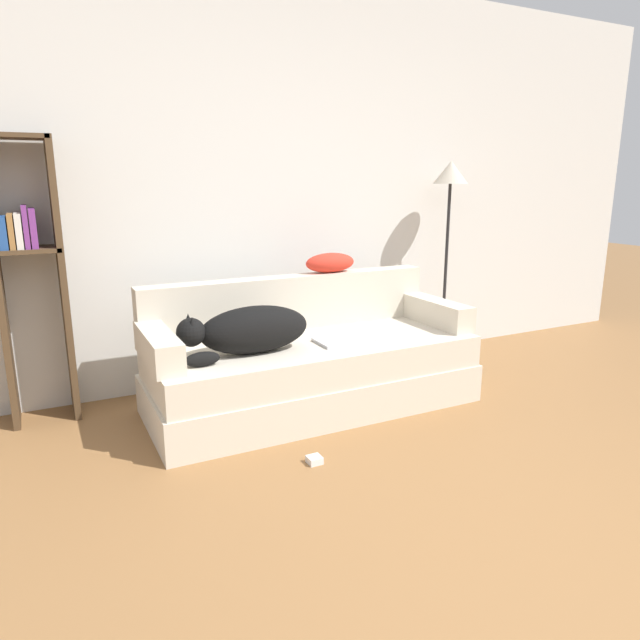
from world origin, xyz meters
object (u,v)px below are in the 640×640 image
(floor_lamp, at_px, (449,200))
(laptop, at_px, (344,340))
(couch, at_px, (313,374))
(throw_pillow, at_px, (330,263))
(power_adapter, at_px, (314,460))
(dog, at_px, (248,330))
(bookshelf, at_px, (29,267))

(floor_lamp, bearing_deg, laptop, -155.19)
(couch, xyz_separation_m, laptop, (0.15, -0.11, 0.23))
(couch, bearing_deg, throw_pillow, 49.40)
(laptop, relative_size, floor_lamp, 0.22)
(power_adapter, bearing_deg, couch, 64.39)
(couch, distance_m, floor_lamp, 1.76)
(dog, height_order, bookshelf, bookshelf)
(floor_lamp, bearing_deg, power_adapter, -146.33)
(couch, height_order, throw_pillow, throw_pillow)
(throw_pillow, xyz_separation_m, power_adapter, (-0.62, -1.02, -0.82))
(throw_pillow, xyz_separation_m, floor_lamp, (1.06, 0.10, 0.39))
(couch, xyz_separation_m, throw_pillow, (0.30, 0.35, 0.63))
(bookshelf, bearing_deg, throw_pillow, -6.31)
(couch, bearing_deg, floor_lamp, 18.32)
(throw_pillow, relative_size, bookshelf, 0.22)
(couch, bearing_deg, bookshelf, 159.73)
(throw_pillow, bearing_deg, bookshelf, 173.69)
(laptop, bearing_deg, floor_lamp, 24.78)
(floor_lamp, xyz_separation_m, power_adapter, (-1.68, -1.12, -1.21))
(dog, distance_m, floor_lamp, 1.99)
(couch, distance_m, laptop, 0.29)
(couch, xyz_separation_m, dog, (-0.44, -0.07, 0.35))
(dog, xyz_separation_m, throw_pillow, (0.74, 0.43, 0.28))
(couch, height_order, laptop, laptop)
(couch, relative_size, laptop, 6.02)
(couch, distance_m, dog, 0.56)
(dog, height_order, throw_pillow, throw_pillow)
(power_adapter, bearing_deg, bookshelf, 133.86)
(couch, height_order, dog, dog)
(laptop, height_order, bookshelf, bookshelf)
(dog, relative_size, laptop, 2.28)
(laptop, bearing_deg, throw_pillow, 72.04)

